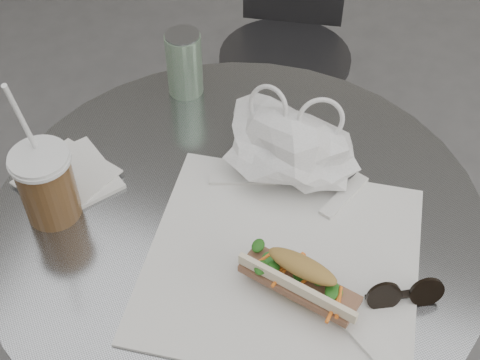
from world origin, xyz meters
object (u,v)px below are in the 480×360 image
(banh_mi, at_px, (300,280))
(sunglasses, at_px, (404,295))
(chair_far, at_px, (284,84))
(drink_can, at_px, (184,63))
(cafe_table, at_px, (239,311))
(iced_coffee, at_px, (47,184))

(banh_mi, distance_m, sunglasses, 0.14)
(chair_far, height_order, drink_can, drink_can)
(cafe_table, relative_size, iced_coffee, 2.91)
(cafe_table, height_order, banh_mi, banh_mi)
(iced_coffee, bearing_deg, sunglasses, 2.42)
(cafe_table, xyz_separation_m, iced_coffee, (-0.27, -0.09, 0.34))
(chair_far, height_order, banh_mi, banh_mi)
(banh_mi, height_order, drink_can, drink_can)
(cafe_table, relative_size, banh_mi, 3.52)
(cafe_table, bearing_deg, banh_mi, -40.18)
(sunglasses, bearing_deg, banh_mi, 168.50)
(banh_mi, relative_size, sunglasses, 2.10)
(chair_far, distance_m, iced_coffee, 1.07)
(chair_far, height_order, sunglasses, sunglasses)
(chair_far, distance_m, sunglasses, 1.11)
(chair_far, bearing_deg, cafe_table, 90.77)
(cafe_table, relative_size, chair_far, 1.12)
(iced_coffee, relative_size, sunglasses, 2.54)
(iced_coffee, height_order, sunglasses, iced_coffee)
(chair_far, distance_m, drink_can, 0.78)
(cafe_table, distance_m, chair_far, 0.88)
(cafe_table, height_order, iced_coffee, iced_coffee)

